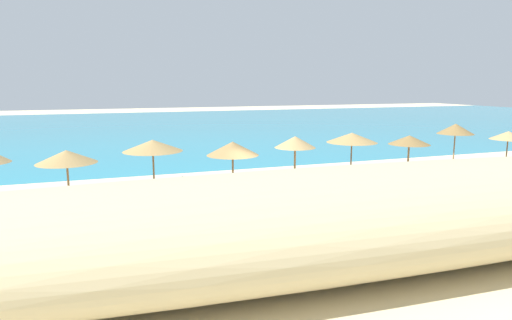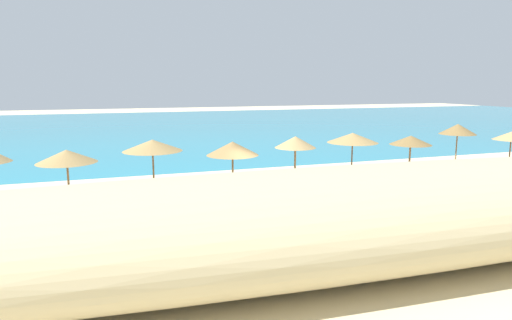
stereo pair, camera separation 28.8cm
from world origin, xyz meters
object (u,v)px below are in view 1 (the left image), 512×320
object	(u,v)px
beach_umbrella_3	(153,146)
beach_umbrella_8	(456,129)
lounge_chair_1	(181,194)
beach_umbrella_5	(295,142)
beach_umbrella_7	(409,140)
beach_umbrella_2	(66,157)
beach_umbrella_6	(352,138)
beach_umbrella_4	(233,148)
lounge_chair_3	(460,169)
beach_umbrella_9	(508,135)

from	to	relation	value
beach_umbrella_3	beach_umbrella_8	world-z (taller)	beach_umbrella_8
beach_umbrella_8	lounge_chair_1	xyz separation A→B (m)	(-16.26, -1.49, -2.15)
beach_umbrella_5	beach_umbrella_7	bearing A→B (deg)	-1.00
beach_umbrella_7	beach_umbrella_8	distance (m)	3.52
beach_umbrella_2	beach_umbrella_3	distance (m)	3.56
beach_umbrella_8	beach_umbrella_2	bearing A→B (deg)	-179.24
beach_umbrella_3	beach_umbrella_6	xyz separation A→B (m)	(10.31, 0.25, -0.09)
lounge_chair_1	beach_umbrella_4	bearing A→B (deg)	-90.80
beach_umbrella_8	lounge_chair_3	size ratio (longest dim) A/B	1.72
beach_umbrella_2	lounge_chair_1	xyz separation A→B (m)	(4.53, -1.21, -1.72)
beach_umbrella_2	beach_umbrella_8	distance (m)	20.80
beach_umbrella_2	beach_umbrella_8	world-z (taller)	beach_umbrella_8
beach_umbrella_2	beach_umbrella_7	size ratio (longest dim) A/B	1.03
lounge_chair_1	lounge_chair_3	xyz separation A→B (m)	(15.96, 0.65, -0.04)
beach_umbrella_3	lounge_chair_1	world-z (taller)	beach_umbrella_3
beach_umbrella_3	beach_umbrella_9	size ratio (longest dim) A/B	1.15
beach_umbrella_3	beach_umbrella_7	size ratio (longest dim) A/B	1.14
beach_umbrella_8	beach_umbrella_9	distance (m)	3.76
beach_umbrella_5	beach_umbrella_8	size ratio (longest dim) A/B	0.90
beach_umbrella_3	beach_umbrella_9	distance (m)	20.96
beach_umbrella_5	lounge_chair_3	distance (m)	10.17
beach_umbrella_5	beach_umbrella_7	size ratio (longest dim) A/B	1.09
beach_umbrella_5	beach_umbrella_8	distance (m)	10.28
beach_umbrella_8	lounge_chair_3	world-z (taller)	beach_umbrella_8
beach_umbrella_5	beach_umbrella_2	bearing A→B (deg)	-179.66
beach_umbrella_2	beach_umbrella_8	size ratio (longest dim) A/B	0.85
beach_umbrella_6	beach_umbrella_5	bearing A→B (deg)	-177.57
beach_umbrella_4	lounge_chair_3	size ratio (longest dim) A/B	1.48
beach_umbrella_5	beach_umbrella_8	xyz separation A→B (m)	(10.28, 0.21, 0.29)
beach_umbrella_6	beach_umbrella_9	size ratio (longest dim) A/B	1.11
beach_umbrella_8	lounge_chair_1	size ratio (longest dim) A/B	2.02
beach_umbrella_6	beach_umbrella_8	bearing A→B (deg)	0.59
beach_umbrella_7	lounge_chair_3	distance (m)	3.64
beach_umbrella_7	beach_umbrella_8	size ratio (longest dim) A/B	0.83
beach_umbrella_2	beach_umbrella_5	xyz separation A→B (m)	(10.51, 0.06, 0.14)
beach_umbrella_6	beach_umbrella_8	size ratio (longest dim) A/B	0.91
beach_umbrella_5	lounge_chair_3	size ratio (longest dim) A/B	1.55
lounge_chair_1	beach_umbrella_3	bearing A→B (deg)	14.78
beach_umbrella_2	beach_umbrella_9	xyz separation A→B (m)	(24.51, -0.08, -0.05)
beach_umbrella_2	beach_umbrella_6	distance (m)	13.85
beach_umbrella_3	lounge_chair_3	world-z (taller)	beach_umbrella_3
beach_umbrella_3	beach_umbrella_4	bearing A→B (deg)	0.99
beach_umbrella_8	lounge_chair_3	bearing A→B (deg)	-109.86
beach_umbrella_4	lounge_chair_1	bearing A→B (deg)	-155.64
beach_umbrella_2	beach_umbrella_6	size ratio (longest dim) A/B	0.93
beach_umbrella_2	lounge_chair_1	distance (m)	4.99
beach_umbrella_2	beach_umbrella_3	size ratio (longest dim) A/B	0.90
beach_umbrella_5	beach_umbrella_9	size ratio (longest dim) A/B	1.10
lounge_chair_3	beach_umbrella_2	bearing A→B (deg)	77.68
beach_umbrella_6	lounge_chair_1	size ratio (longest dim) A/B	1.84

